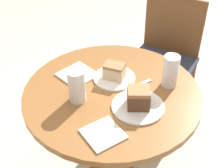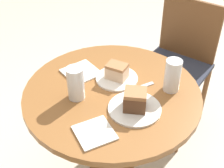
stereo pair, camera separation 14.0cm
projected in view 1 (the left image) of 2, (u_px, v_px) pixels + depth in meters
The scene contains 11 objects.
table at pixel (112, 118), 1.54m from camera, with size 0.82×0.82×0.76m.
chair at pixel (163, 61), 2.13m from camera, with size 0.49×0.51×0.89m.
plate_near at pixel (114, 78), 1.50m from camera, with size 0.20×0.20×0.01m.
plate_far at pixel (138, 106), 1.34m from camera, with size 0.23×0.23×0.01m.
cake_slice_near at pixel (114, 71), 1.47m from camera, with size 0.11×0.10×0.07m.
cake_slice_far at pixel (139, 98), 1.31m from camera, with size 0.12×0.12×0.09m.
glass_lemonade at pixel (170, 73), 1.43m from camera, with size 0.07×0.07×0.16m.
glass_water at pixel (77, 88), 1.34m from camera, with size 0.08×0.08×0.16m.
napkin_stack at pixel (77, 75), 1.52m from camera, with size 0.18×0.18×0.01m.
fork at pixel (138, 85), 1.46m from camera, with size 0.06×0.15×0.00m.
napkin_side at pixel (103, 134), 1.21m from camera, with size 0.18×0.18×0.01m.
Camera 1 is at (0.67, -0.88, 1.66)m, focal length 50.00 mm.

